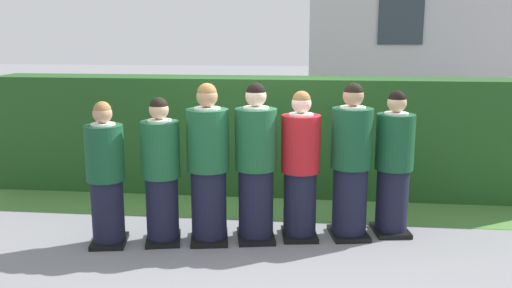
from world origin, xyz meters
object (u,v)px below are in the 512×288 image
student_front_row_6 (394,167)px  student_front_row_0 (106,178)px  student_in_red_blazer (300,169)px  student_front_row_5 (351,165)px  student_front_row_1 (161,175)px  student_front_row_2 (208,167)px  student_front_row_3 (256,166)px

student_front_row_6 → student_front_row_0: bearing=-167.4°
student_in_red_blazer → student_front_row_5: bearing=9.5°
student_front_row_0 → student_front_row_5: 2.59m
student_front_row_1 → student_front_row_2: size_ratio=0.92×
student_front_row_1 → student_front_row_6: bearing=12.4°
student_front_row_1 → student_front_row_2: student_front_row_2 is taller
student_front_row_5 → student_front_row_6: 0.50m
student_front_row_0 → student_front_row_5: (2.54, 0.52, 0.08)m
student_in_red_blazer → student_front_row_2: bearing=-167.7°
student_front_row_2 → student_front_row_3: (0.49, 0.10, -0.00)m
student_front_row_1 → student_front_row_6: student_front_row_6 is taller
student_front_row_2 → student_front_row_1: bearing=-169.9°
student_front_row_2 → student_front_row_5: size_ratio=1.01×
student_front_row_0 → student_front_row_3: student_front_row_3 is taller
student_in_red_blazer → student_front_row_1: bearing=-168.4°
student_front_row_2 → student_in_red_blazer: (0.96, 0.21, -0.05)m
student_front_row_3 → student_front_row_6: size_ratio=1.06×
student_front_row_0 → student_front_row_3: bearing=11.8°
student_front_row_2 → student_front_row_3: bearing=11.7°
student_front_row_2 → student_front_row_3: same height
student_front_row_1 → student_in_red_blazer: bearing=11.6°
student_front_row_3 → student_front_row_1: bearing=-169.1°
student_front_row_0 → student_front_row_1: 0.57m
student_front_row_0 → student_front_row_2: (1.04, 0.22, 0.09)m
student_in_red_blazer → student_front_row_6: student_in_red_blazer is taller
student_front_row_6 → student_in_red_blazer: bearing=-166.4°
student_front_row_3 → student_front_row_5: student_front_row_3 is taller
student_front_row_3 → student_front_row_0: bearing=-168.2°
student_front_row_0 → student_in_red_blazer: size_ratio=0.95×
student_front_row_2 → student_in_red_blazer: size_ratio=1.06×
student_front_row_3 → student_in_red_blazer: 0.48m
student_front_row_3 → student_front_row_6: 1.52m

